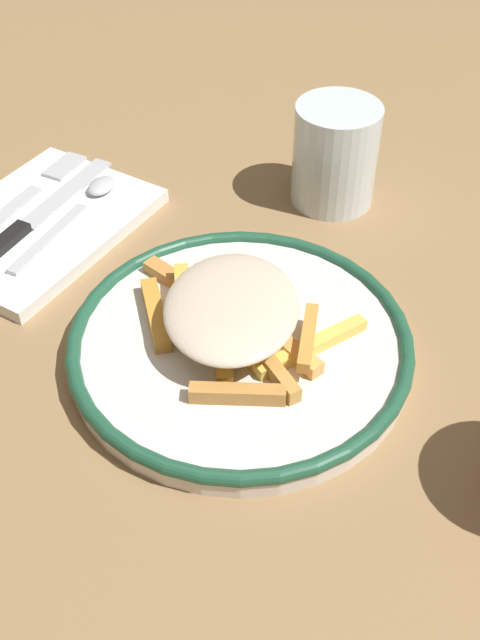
{
  "coord_description": "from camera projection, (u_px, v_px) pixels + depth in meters",
  "views": [
    {
      "loc": [
        0.22,
        -0.33,
        0.42
      ],
      "look_at": [
        0.0,
        0.0,
        0.04
      ],
      "focal_mm": 42.85,
      "sensor_mm": 36.0,
      "label": 1
    }
  ],
  "objects": [
    {
      "name": "fork",
      "position": [
        22.0,
        200.0,
        0.7
      ],
      "size": [
        0.04,
        0.18,
        0.01
      ],
      "color": "silver",
      "rests_on": "napkin"
    },
    {
      "name": "knife",
      "position": [
        22.0,
        228.0,
        0.67
      ],
      "size": [
        0.04,
        0.21,
        0.01
      ],
      "color": "black",
      "rests_on": "napkin"
    },
    {
      "name": "fries_heap",
      "position": [
        233.0,
        316.0,
        0.55
      ],
      "size": [
        0.18,
        0.15,
        0.04
      ],
      "color": "gold",
      "rests_on": "plate"
    },
    {
      "name": "ground_plane",
      "position": [
        240.0,
        355.0,
        0.58
      ],
      "size": [
        2.6,
        2.6,
        0.0
      ],
      "primitive_type": "plane",
      "color": "#947249"
    },
    {
      "name": "water_glass",
      "position": [
        335.0,
        155.0,
        0.69
      ],
      "size": [
        0.08,
        0.08,
        0.09
      ],
      "primitive_type": "cylinder",
      "color": "silver",
      "rests_on": "ground_plane"
    },
    {
      "name": "plate",
      "position": [
        240.0,
        344.0,
        0.57
      ],
      "size": [
        0.26,
        0.26,
        0.02
      ],
      "color": "silver",
      "rests_on": "ground_plane"
    },
    {
      "name": "spoon",
      "position": [
        82.0,
        206.0,
        0.69
      ],
      "size": [
        0.04,
        0.15,
        0.01
      ],
      "color": "silver",
      "rests_on": "napkin"
    },
    {
      "name": "napkin",
      "position": [
        38.0,
        225.0,
        0.68
      ],
      "size": [
        0.15,
        0.2,
        0.01
      ],
      "primitive_type": "cube",
      "rotation": [
        0.0,
        0.0,
        0.04
      ],
      "color": "white",
      "rests_on": "ground_plane"
    }
  ]
}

